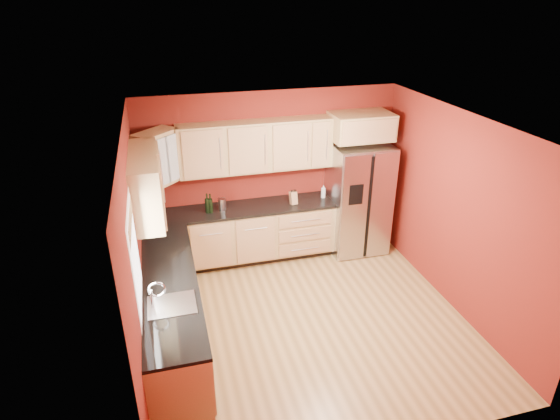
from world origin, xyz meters
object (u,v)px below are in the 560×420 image
(canister_left, at_px, (222,204))
(knife_block, at_px, (293,198))
(refrigerator, at_px, (358,198))
(wine_bottle_a, at_px, (207,203))
(soap_dispenser, at_px, (323,192))

(canister_left, distance_m, knife_block, 1.09)
(canister_left, bearing_deg, refrigerator, -1.59)
(refrigerator, distance_m, knife_block, 1.09)
(refrigerator, xyz_separation_m, wine_bottle_a, (-2.39, 0.03, 0.18))
(knife_block, height_order, soap_dispenser, soap_dispenser)
(refrigerator, xyz_separation_m, canister_left, (-2.17, 0.06, 0.12))
(refrigerator, xyz_separation_m, knife_block, (-1.08, 0.00, 0.13))
(knife_block, bearing_deg, soap_dispenser, 2.18)
(canister_left, distance_m, wine_bottle_a, 0.23)
(knife_block, xyz_separation_m, soap_dispenser, (0.53, 0.11, 0.00))
(soap_dispenser, bearing_deg, canister_left, -178.32)
(knife_block, bearing_deg, canister_left, 167.54)
(refrigerator, bearing_deg, wine_bottle_a, 179.30)
(refrigerator, bearing_deg, soap_dispenser, 168.92)
(canister_left, bearing_deg, wine_bottle_a, -172.11)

